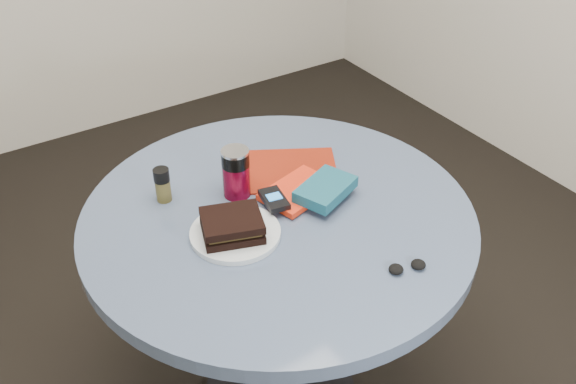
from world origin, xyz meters
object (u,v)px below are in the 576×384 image
soda_can (236,173)px  mp3_player (274,199)px  magazine (285,170)px  plate (235,233)px  table (279,260)px  pepper_grinder (163,185)px  headphones (407,267)px  red_book (298,191)px  novel (325,189)px  sandwich (232,225)px

soda_can → mp3_player: (0.05, -0.10, -0.04)m
magazine → plate: bearing=-116.6°
plate → mp3_player: mp3_player is taller
table → soda_can: bearing=112.3°
pepper_grinder → headphones: bearing=-57.2°
red_book → novel: novel is taller
red_book → soda_can: bearing=130.7°
pepper_grinder → red_book: pepper_grinder is taller
plate → red_book: size_ratio=1.16×
novel → magazine: bearing=72.5°
mp3_player → headphones: mp3_player is taller
soda_can → sandwich: bearing=-122.4°
headphones → red_book: bearing=97.2°
plate → headphones: headphones is taller
plate → pepper_grinder: 0.25m
table → pepper_grinder: (-0.22, 0.20, 0.21)m
red_book → headphones: red_book is taller
headphones → pepper_grinder: bearing=122.8°
magazine → novel: bearing=-56.2°
mp3_player → sandwich: bearing=-162.2°
mp3_player → headphones: 0.38m
soda_can → headphones: bearing=-68.7°
magazine → mp3_player: 0.17m
soda_can → red_book: (0.13, -0.09, -0.06)m
table → sandwich: 0.25m
soda_can → magazine: soda_can is taller
plate → soda_can: 0.18m
soda_can → pepper_grinder: size_ratio=1.44×
soda_can → magazine: (0.16, 0.02, -0.07)m
magazine → novel: 0.18m
red_book → headphones: bearing=-98.3°
pepper_grinder → mp3_player: size_ratio=0.93×
plate → headphones: 0.41m
plate → sandwich: sandwich is taller
pepper_grinder → soda_can: bearing=-25.3°
magazine → red_book: size_ratio=1.51×
table → magazine: 0.25m
table → novel: bearing=-11.3°
headphones → soda_can: bearing=111.3°
sandwich → novel: 0.27m
pepper_grinder → novel: size_ratio=0.59×
table → red_book: size_ratio=5.27×
red_book → headphones: 0.38m
table → mp3_player: bearing=91.9°
mp3_player → magazine: bearing=48.6°
mp3_player → novel: bearing=-18.5°
plate → pepper_grinder: size_ratio=2.34×
sandwich → mp3_player: sandwich is taller
pepper_grinder → headphones: size_ratio=0.99×
mp3_player → red_book: bearing=10.6°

